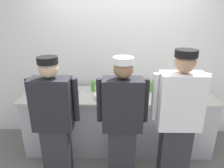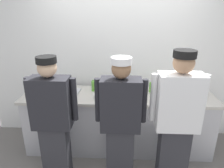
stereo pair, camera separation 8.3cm
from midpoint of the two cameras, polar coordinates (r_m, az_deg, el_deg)
ground_plane at (r=3.13m, az=2.35°, el=-20.91°), size 9.00×9.00×0.00m
wall_back at (r=3.25m, az=2.89°, el=10.23°), size 4.35×0.10×2.99m
prep_counter at (r=3.16m, az=2.54°, el=-10.38°), size 2.77×0.70×0.89m
chef_near_left at (r=2.48m, az=-15.35°, el=-9.59°), size 0.58×0.24×1.60m
chef_center at (r=2.35m, az=3.42°, el=-10.50°), size 0.59×0.24×1.60m
chef_far_right at (r=2.40m, az=18.69°, el=-9.66°), size 0.61×0.24×1.68m
plate_stack_front at (r=2.84m, az=-1.98°, el=-3.39°), size 0.23×0.23×0.06m
mixing_bowl_steel at (r=3.00m, az=3.16°, el=-1.31°), size 0.37×0.37×0.13m
sheet_tray at (r=3.08m, az=-12.69°, el=-2.31°), size 0.46×0.35×0.02m
squeeze_bottle_primary at (r=3.07m, az=-4.51°, el=-0.39°), size 0.06×0.06×0.19m
squeeze_bottle_secondary at (r=3.08m, az=11.77°, el=-0.74°), size 0.06×0.06×0.18m
ramekin_red_sauce at (r=3.07m, az=18.17°, el=-2.66°), size 0.09×0.09×0.05m
ramekin_orange_sauce at (r=3.11m, az=8.92°, el=-1.64°), size 0.09×0.09×0.04m
ramekin_yellow_sauce at (r=3.15m, az=-18.90°, el=-2.29°), size 0.09×0.09×0.04m
deli_cup at (r=3.32m, az=-16.43°, el=-0.27°), size 0.09×0.09×0.11m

